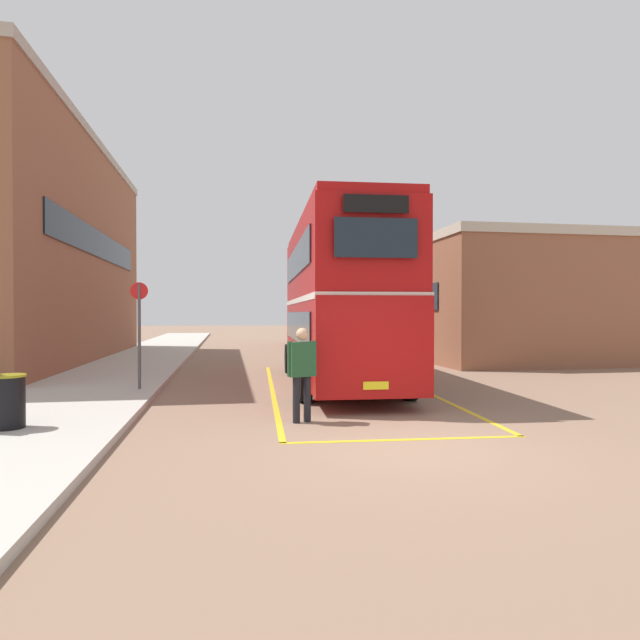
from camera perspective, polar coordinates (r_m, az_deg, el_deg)
ground_plane at (r=22.62m, az=-2.79°, el=-4.55°), size 135.60×135.60×0.00m
sidewalk_left at (r=25.13m, az=-18.39°, el=-3.90°), size 4.00×57.60×0.14m
brick_building_left at (r=25.62m, az=-29.43°, el=6.53°), size 6.51×18.64×9.42m
depot_building_right at (r=29.34m, az=14.62°, el=1.89°), size 7.87×17.59×5.37m
double_decker_bus at (r=15.77m, az=1.95°, el=2.28°), size 3.16×10.18×4.75m
single_deck_bus at (r=33.64m, az=0.56°, el=-0.01°), size 3.50×9.09×3.02m
pedestrian_boarding at (r=10.26m, az=-1.94°, el=-5.01°), size 0.58×0.37×1.81m
litter_bin at (r=10.56m, az=-30.22°, el=-7.48°), size 0.55×0.55×0.91m
bus_stop_sign at (r=14.50m, az=-18.67°, el=-0.51°), size 0.44×0.08×2.74m
bay_marking_yellow at (r=14.06m, az=3.32°, el=-7.78°), size 4.77×12.28×0.01m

